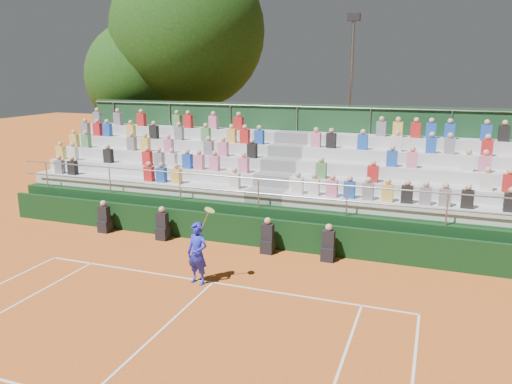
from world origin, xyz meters
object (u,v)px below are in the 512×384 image
(tree_west, at_px, (140,77))
(tennis_player, at_px, (198,253))
(tree_east, at_px, (188,32))
(floodlight_mast, at_px, (351,89))

(tree_west, bearing_deg, tennis_player, -52.25)
(tennis_player, relative_size, tree_east, 0.19)
(tennis_player, height_order, tree_east, tree_east)
(tennis_player, bearing_deg, floodlight_mast, 82.35)
(floodlight_mast, bearing_deg, tree_west, -174.18)
(tree_west, xyz_separation_m, tree_east, (2.52, 0.86, 2.30))
(floodlight_mast, bearing_deg, tennis_player, -97.65)
(tree_west, bearing_deg, tree_east, 18.89)
(tree_west, distance_m, tree_east, 3.52)
(tree_west, bearing_deg, floodlight_mast, 5.82)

